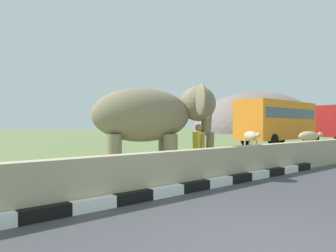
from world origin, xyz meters
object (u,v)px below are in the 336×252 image
Objects in this scene: person_handler at (199,147)px; bus_orange at (278,119)px; cow_mid at (309,137)px; cow_near at (251,136)px; elephant at (153,116)px.

bus_orange is at bearing 22.26° from person_handler.
cow_mid is (-2.86, -3.92, -1.21)m from bus_orange.
person_handler is at bearing -153.19° from cow_near.
bus_orange is 5.01m from cow_mid.
person_handler is 16.99m from bus_orange.
person_handler is at bearing -157.74° from bus_orange.
elephant is 0.45× the size of bus_orange.
bus_orange reaches higher than person_handler.
elephant is 14.21m from cow_mid.
bus_orange is 4.70× the size of cow_near.
cow_near and cow_mid have the same top height.
elephant reaches higher than cow_near.
person_handler is 11.57m from cow_near.
cow_mid is (2.49, -2.72, 0.00)m from cow_near.
bus_orange is 4.66× the size of cow_mid.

